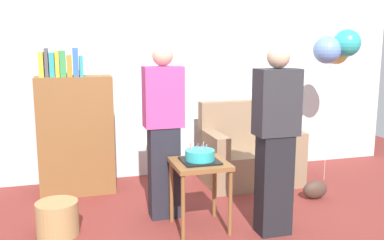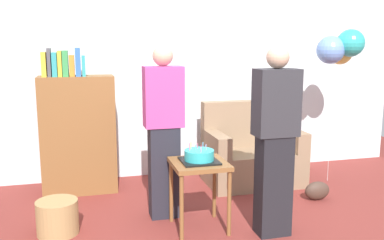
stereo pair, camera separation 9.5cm
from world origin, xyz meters
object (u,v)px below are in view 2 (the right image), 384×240
(person_blowing_candles, at_px, (164,131))
(birthday_cake, at_px, (199,156))
(side_table, at_px, (199,172))
(bookshelf, at_px, (78,131))
(handbag, at_px, (317,191))
(balloon_bunch, at_px, (340,48))
(wicker_basket, at_px, (57,217))
(person_holding_cake, at_px, (275,141))
(couch, at_px, (251,154))

(person_blowing_candles, bearing_deg, birthday_cake, -37.31)
(side_table, bearing_deg, bookshelf, 128.88)
(person_blowing_candles, distance_m, handbag, 1.81)
(birthday_cake, bearing_deg, bookshelf, 128.88)
(balloon_bunch, bearing_deg, wicker_basket, -167.97)
(wicker_basket, bearing_deg, person_blowing_candles, 8.83)
(wicker_basket, bearing_deg, person_holding_cake, -14.57)
(couch, bearing_deg, side_table, -130.91)
(person_blowing_candles, distance_m, wicker_basket, 1.20)
(person_holding_cake, distance_m, balloon_bunch, 1.92)
(birthday_cake, bearing_deg, wicker_basket, 170.36)
(couch, xyz_separation_m, side_table, (-0.96, -1.11, 0.18))
(bookshelf, relative_size, person_blowing_candles, 0.98)
(wicker_basket, xyz_separation_m, handbag, (2.63, 0.16, -0.05))
(couch, distance_m, person_blowing_candles, 1.50)
(balloon_bunch, bearing_deg, birthday_cake, -155.46)
(birthday_cake, height_order, person_holding_cake, person_holding_cake)
(person_blowing_candles, xyz_separation_m, balloon_bunch, (2.17, 0.52, 0.76))
(couch, bearing_deg, wicker_basket, -157.67)
(wicker_basket, bearing_deg, balloon_bunch, 12.03)
(bookshelf, relative_size, birthday_cake, 5.00)
(birthday_cake, height_order, balloon_bunch, balloon_bunch)
(handbag, bearing_deg, wicker_basket, -176.60)
(bookshelf, distance_m, birthday_cake, 1.65)
(birthday_cake, xyz_separation_m, balloon_bunch, (1.93, 0.88, 0.92))
(person_blowing_candles, relative_size, person_holding_cake, 1.00)
(birthday_cake, relative_size, person_blowing_candles, 0.20)
(birthday_cake, bearing_deg, balloon_bunch, 24.54)
(side_table, distance_m, balloon_bunch, 2.37)
(person_blowing_candles, bearing_deg, bookshelf, 149.01)
(side_table, relative_size, birthday_cake, 1.94)
(handbag, distance_m, balloon_bunch, 1.66)
(side_table, height_order, handbag, side_table)
(bookshelf, xyz_separation_m, wicker_basket, (-0.19, -1.07, -0.54))
(bookshelf, distance_m, side_table, 1.66)
(person_holding_cake, relative_size, handbag, 5.82)
(bookshelf, height_order, wicker_basket, bookshelf)
(handbag, bearing_deg, side_table, -165.48)
(side_table, bearing_deg, wicker_basket, 170.36)
(wicker_basket, bearing_deg, side_table, -9.64)
(wicker_basket, height_order, balloon_bunch, balloon_bunch)
(birthday_cake, bearing_deg, side_table, 22.91)
(bookshelf, bearing_deg, wicker_basket, -100.12)
(bookshelf, xyz_separation_m, birthday_cake, (1.03, -1.28, -0.02))
(side_table, height_order, person_holding_cake, person_holding_cake)
(bookshelf, bearing_deg, person_blowing_candles, -49.45)
(birthday_cake, distance_m, person_blowing_candles, 0.47)
(side_table, bearing_deg, balloon_bunch, 24.54)
(person_blowing_candles, height_order, person_holding_cake, same)
(person_holding_cake, bearing_deg, birthday_cake, -32.47)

